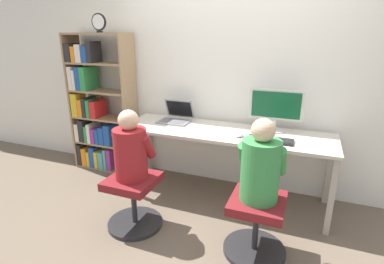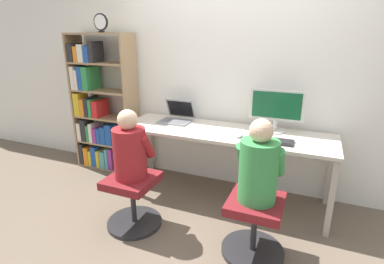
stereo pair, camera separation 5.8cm
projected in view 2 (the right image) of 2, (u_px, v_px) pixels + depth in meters
ground_plane at (212, 212)px, 2.98m from camera, size 14.00×14.00×0.00m
wall_back at (236, 72)px, 3.20m from camera, size 10.00×0.05×2.60m
desk at (223, 137)px, 3.05m from camera, size 2.17×0.65×0.75m
desktop_monitor at (276, 110)px, 2.95m from camera, size 0.52×0.21×0.42m
laptop at (177, 117)px, 3.35m from camera, size 0.34×0.33×0.23m
keyboard at (270, 140)px, 2.72m from camera, size 0.41×0.16×0.03m
computer_mouse_by_keyboard at (240, 135)px, 2.85m from camera, size 0.07×0.11×0.04m
office_chair_left at (254, 224)px, 2.34m from camera, size 0.50×0.50×0.48m
office_chair_right at (133, 199)px, 2.71m from camera, size 0.50×0.50×0.48m
person_at_monitor at (259, 166)px, 2.19m from camera, size 0.35×0.31×0.64m
person_at_laptop at (130, 149)px, 2.56m from camera, size 0.35×0.30×0.61m
bookshelf at (98, 110)px, 3.78m from camera, size 0.82×0.30×1.70m
desk_clock at (101, 22)px, 3.32m from camera, size 0.18×0.03×0.20m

